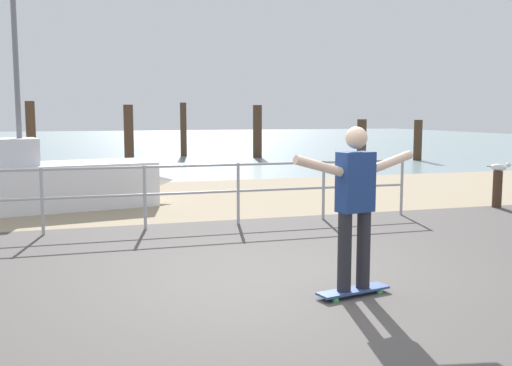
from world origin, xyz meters
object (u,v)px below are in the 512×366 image
object	(u,v)px
sailboat	(47,183)
bollard_short	(497,190)
skateboarder	(355,199)
seagull	(499,167)
skateboard	(353,291)

from	to	relation	value
sailboat	bollard_short	bearing A→B (deg)	-15.68
skateboarder	seagull	bearing A→B (deg)	39.37
skateboard	seagull	bearing A→B (deg)	39.37
skateboard	skateboarder	world-z (taller)	skateboarder
bollard_short	sailboat	bearing A→B (deg)	164.32
bollard_short	seagull	distance (m)	0.45
sailboat	bollard_short	size ratio (longest dim) A/B	6.83
sailboat	skateboarder	size ratio (longest dim) A/B	3.07
skateboard	skateboarder	xyz separation A→B (m)	(0.00, 0.00, 0.95)
sailboat	skateboard	distance (m)	7.47
bollard_short	seagull	size ratio (longest dim) A/B	1.62
bollard_short	seagull	bearing A→B (deg)	-63.67
skateboard	seagull	xyz separation A→B (m)	(5.25, 4.31, 0.75)
skateboard	skateboarder	distance (m)	0.95
skateboarder	bollard_short	distance (m)	6.83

